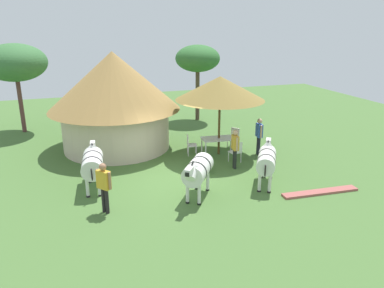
% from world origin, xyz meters
% --- Properties ---
extents(ground_plane, '(36.00, 36.00, 0.00)m').
position_xyz_m(ground_plane, '(0.00, 0.00, 0.00)').
color(ground_plane, '#456A32').
extents(thatched_hut, '(5.94, 5.94, 4.45)m').
position_xyz_m(thatched_hut, '(-1.65, 4.14, 2.43)').
color(thatched_hut, beige).
rests_on(thatched_hut, ground_plane).
extents(shade_umbrella, '(3.85, 3.85, 3.48)m').
position_xyz_m(shade_umbrella, '(2.54, 1.83, 2.97)').
color(shade_umbrella, '#523A1A').
rests_on(shade_umbrella, ground_plane).
extents(patio_dining_table, '(1.58, 0.96, 0.74)m').
position_xyz_m(patio_dining_table, '(2.54, 1.83, 0.66)').
color(patio_dining_table, silver).
rests_on(patio_dining_table, ground_plane).
extents(patio_chair_near_hut, '(0.51, 0.52, 0.90)m').
position_xyz_m(patio_chair_near_hut, '(1.28, 2.12, 0.52)').
color(patio_chair_near_hut, white).
rests_on(patio_chair_near_hut, ground_plane).
extents(patio_chair_near_lawn, '(0.52, 0.50, 0.90)m').
position_xyz_m(patio_chair_near_lawn, '(2.81, 0.57, 0.52)').
color(patio_chair_near_lawn, white).
rests_on(patio_chair_near_lawn, ground_plane).
extents(patio_chair_east_end, '(0.59, 0.60, 0.90)m').
position_xyz_m(patio_chair_east_end, '(3.61, 2.54, 0.52)').
color(patio_chair_east_end, white).
rests_on(patio_chair_east_end, ground_plane).
extents(guest_beside_umbrella, '(0.28, 0.59, 1.65)m').
position_xyz_m(guest_beside_umbrella, '(4.19, 1.20, 0.99)').
color(guest_beside_umbrella, black).
rests_on(guest_beside_umbrella, ground_plane).
extents(guest_behind_table, '(0.26, 0.58, 1.61)m').
position_xyz_m(guest_behind_table, '(2.49, 0.01, 0.97)').
color(guest_behind_table, black).
rests_on(guest_behind_table, ground_plane).
extents(standing_watcher, '(0.44, 0.47, 1.64)m').
position_xyz_m(standing_watcher, '(-2.85, -2.14, 0.98)').
color(standing_watcher, black).
rests_on(standing_watcher, ground_plane).
extents(striped_lounge_chair, '(0.87, 0.96, 0.63)m').
position_xyz_m(striped_lounge_chair, '(1.01, 0.14, 0.26)').
color(striped_lounge_chair, teal).
rests_on(striped_lounge_chair, ground_plane).
extents(zebra_nearest_camera, '(1.48, 1.88, 1.51)m').
position_xyz_m(zebra_nearest_camera, '(0.21, -2.02, 0.98)').
color(zebra_nearest_camera, silver).
rests_on(zebra_nearest_camera, ground_plane).
extents(zebra_by_umbrella, '(1.46, 2.05, 1.50)m').
position_xyz_m(zebra_by_umbrella, '(2.90, -1.79, 0.96)').
color(zebra_by_umbrella, silver).
rests_on(zebra_by_umbrella, ground_plane).
extents(zebra_toward_hut, '(0.88, 2.33, 1.50)m').
position_xyz_m(zebra_toward_hut, '(-3.05, -0.20, 0.97)').
color(zebra_toward_hut, silver).
rests_on(zebra_toward_hut, ground_plane).
extents(acacia_tree_right_background, '(3.21, 3.21, 4.64)m').
position_xyz_m(acacia_tree_right_background, '(-6.08, 8.45, 3.66)').
color(acacia_tree_right_background, brown).
rests_on(acacia_tree_right_background, ground_plane).
extents(acacia_tree_behind_hut, '(2.59, 2.59, 4.42)m').
position_xyz_m(acacia_tree_behind_hut, '(3.66, 8.01, 3.61)').
color(acacia_tree_behind_hut, '#4C3D2E').
rests_on(acacia_tree_behind_hut, ground_plane).
extents(brick_patio_kerb, '(2.82, 0.53, 0.08)m').
position_xyz_m(brick_patio_kerb, '(4.35, -3.06, 0.04)').
color(brick_patio_kerb, '#A3534D').
rests_on(brick_patio_kerb, ground_plane).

